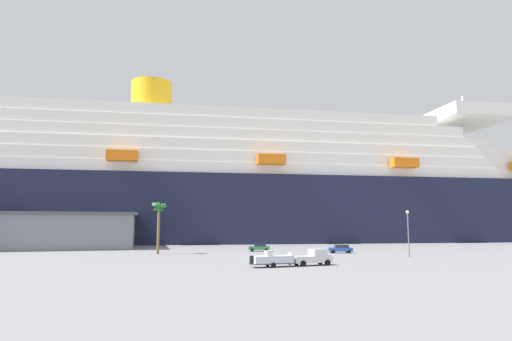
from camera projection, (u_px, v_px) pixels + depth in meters
ground_plane at (237, 247)px, 105.54m from camera, size 600.00×600.00×0.00m
cruise_ship at (262, 189)px, 139.90m from camera, size 276.84×39.22×56.66m
terminal_building at (44, 230)px, 102.30m from camera, size 44.98×30.96×8.28m
pickup_truck at (313, 258)px, 59.23m from camera, size 5.90×3.20×2.20m
small_boat_on_trailer at (277, 259)px, 57.19m from camera, size 7.63×3.15×2.15m
palm_tree at (159, 211)px, 82.52m from camera, size 3.00×3.01×9.79m
street_lamp at (408, 226)px, 75.19m from camera, size 0.56×0.56×7.99m
parked_car_blue_suv at (341, 249)px, 84.59m from camera, size 4.87×2.74×1.58m
parked_car_green_wagon at (259, 247)px, 89.90m from camera, size 4.56×2.48×1.58m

